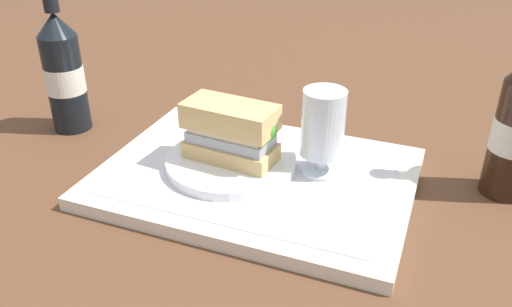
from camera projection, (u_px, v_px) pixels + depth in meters
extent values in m
plane|color=brown|center=(256.00, 183.00, 0.77)|extent=(3.00, 3.00, 0.00)
cube|color=beige|center=(256.00, 178.00, 0.76)|extent=(0.44, 0.32, 0.02)
cube|color=silver|center=(256.00, 171.00, 0.76)|extent=(0.38, 0.27, 0.00)
cylinder|color=white|center=(232.00, 161.00, 0.77)|extent=(0.19, 0.19, 0.01)
cube|color=tan|center=(232.00, 150.00, 0.76)|extent=(0.14, 0.08, 0.02)
cube|color=#9EA3A8|center=(231.00, 137.00, 0.75)|extent=(0.12, 0.07, 0.02)
cube|color=silver|center=(231.00, 130.00, 0.74)|extent=(0.11, 0.06, 0.01)
sphere|color=#47932D|center=(263.00, 131.00, 0.72)|extent=(0.04, 0.04, 0.04)
cube|color=tan|center=(231.00, 116.00, 0.73)|extent=(0.14, 0.08, 0.04)
cylinder|color=silver|center=(320.00, 170.00, 0.75)|extent=(0.06, 0.06, 0.01)
cylinder|color=silver|center=(321.00, 161.00, 0.74)|extent=(0.01, 0.01, 0.02)
cylinder|color=silver|center=(323.00, 123.00, 0.72)|extent=(0.06, 0.06, 0.09)
cylinder|color=gold|center=(322.00, 144.00, 0.73)|extent=(0.06, 0.06, 0.03)
cylinder|color=white|center=(323.00, 132.00, 0.72)|extent=(0.05, 0.05, 0.01)
cylinder|color=black|center=(66.00, 84.00, 0.89)|extent=(0.06, 0.06, 0.17)
cylinder|color=silver|center=(65.00, 79.00, 0.88)|extent=(0.07, 0.07, 0.05)
cone|color=black|center=(55.00, 24.00, 0.84)|extent=(0.06, 0.06, 0.04)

